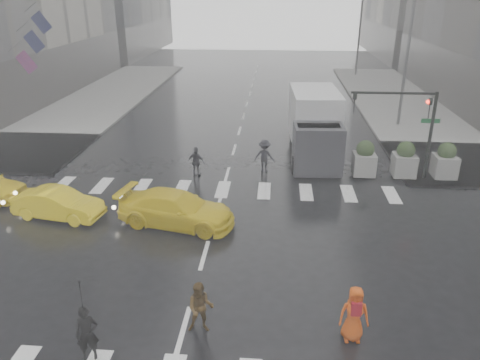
# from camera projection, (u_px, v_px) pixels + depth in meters

# --- Properties ---
(ground) EXTENTS (120.00, 120.00, 0.00)m
(ground) POSITION_uv_depth(u_px,v_px,m) (204.00, 255.00, 17.06)
(ground) COLOR black
(ground) RESTS_ON ground
(road_markings) EXTENTS (18.00, 48.00, 0.01)m
(road_markings) POSITION_uv_depth(u_px,v_px,m) (204.00, 255.00, 17.06)
(road_markings) COLOR silver
(road_markings) RESTS_ON ground
(traffic_signal_pole) EXTENTS (4.45, 0.42, 4.50)m
(traffic_signal_pole) POSITION_uv_depth(u_px,v_px,m) (412.00, 118.00, 22.54)
(traffic_signal_pole) COLOR black
(traffic_signal_pole) RESTS_ON ground
(street_lamp_near) EXTENTS (2.15, 0.22, 9.00)m
(street_lamp_near) POSITION_uv_depth(u_px,v_px,m) (405.00, 54.00, 30.95)
(street_lamp_near) COLOR #59595B
(street_lamp_near) RESTS_ON ground
(street_lamp_far) EXTENTS (2.15, 0.22, 9.00)m
(street_lamp_far) POSITION_uv_depth(u_px,v_px,m) (359.00, 29.00, 49.36)
(street_lamp_far) COLOR #59595B
(street_lamp_far) RESTS_ON ground
(planter_west) EXTENTS (1.10, 1.10, 1.80)m
(planter_west) POSITION_uv_depth(u_px,v_px,m) (364.00, 159.00, 23.72)
(planter_west) COLOR gray
(planter_west) RESTS_ON ground
(planter_mid) EXTENTS (1.10, 1.10, 1.80)m
(planter_mid) POSITION_uv_depth(u_px,v_px,m) (405.00, 160.00, 23.58)
(planter_mid) COLOR gray
(planter_mid) RESTS_ON ground
(planter_east) EXTENTS (1.10, 1.10, 1.80)m
(planter_east) POSITION_uv_depth(u_px,v_px,m) (445.00, 161.00, 23.43)
(planter_east) COLOR gray
(planter_east) RESTS_ON ground
(flag_cluster) EXTENTS (2.87, 3.06, 4.69)m
(flag_cluster) POSITION_uv_depth(u_px,v_px,m) (30.00, 39.00, 33.04)
(flag_cluster) COLOR #59595B
(flag_cluster) RESTS_ON ground
(pedestrian_black) EXTENTS (1.21, 1.22, 2.43)m
(pedestrian_black) POSITION_uv_depth(u_px,v_px,m) (83.00, 307.00, 11.72)
(pedestrian_black) COLOR black
(pedestrian_black) RESTS_ON ground
(pedestrian_brown) EXTENTS (0.79, 0.64, 1.56)m
(pedestrian_brown) POSITION_uv_depth(u_px,v_px,m) (201.00, 308.00, 13.04)
(pedestrian_brown) COLOR #463319
(pedestrian_brown) RESTS_ON ground
(pedestrian_orange) EXTENTS (0.82, 0.54, 1.66)m
(pedestrian_orange) POSITION_uv_depth(u_px,v_px,m) (354.00, 314.00, 12.71)
(pedestrian_orange) COLOR #CE470E
(pedestrian_orange) RESTS_ON ground
(pedestrian_far_a) EXTENTS (1.05, 0.80, 1.58)m
(pedestrian_far_a) POSITION_uv_depth(u_px,v_px,m) (196.00, 162.00, 23.82)
(pedestrian_far_a) COLOR black
(pedestrian_far_a) RESTS_ON ground
(pedestrian_far_b) EXTENTS (1.25, 0.88, 1.75)m
(pedestrian_far_b) POSITION_uv_depth(u_px,v_px,m) (265.00, 156.00, 24.42)
(pedestrian_far_b) COLOR black
(pedestrian_far_b) RESTS_ON ground
(taxi_mid) EXTENTS (3.95, 1.93, 1.25)m
(taxi_mid) POSITION_uv_depth(u_px,v_px,m) (58.00, 204.00, 19.63)
(taxi_mid) COLOR yellow
(taxi_mid) RESTS_ON ground
(taxi_rear) EXTENTS (4.55, 2.75, 1.40)m
(taxi_rear) POSITION_uv_depth(u_px,v_px,m) (176.00, 209.00, 19.03)
(taxi_rear) COLOR yellow
(taxi_rear) RESTS_ON ground
(box_truck) EXTENTS (2.58, 6.88, 3.65)m
(box_truck) POSITION_uv_depth(u_px,v_px,m) (315.00, 124.00, 26.14)
(box_truck) COLOR silver
(box_truck) RESTS_ON ground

